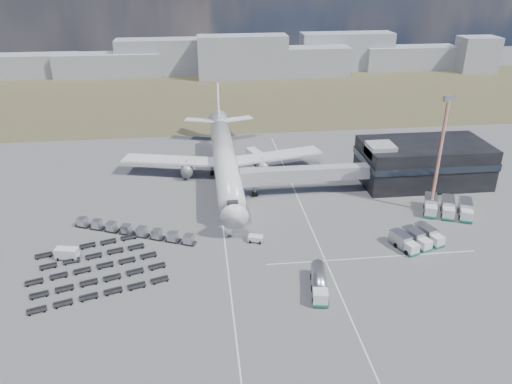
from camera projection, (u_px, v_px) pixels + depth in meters
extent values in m
plane|color=#565659|center=(235.00, 243.00, 97.08)|extent=(420.00, 420.00, 0.00)
cube|color=#4D4A2E|center=(213.00, 98.00, 195.65)|extent=(420.00, 90.00, 0.01)
cube|color=silver|center=(224.00, 231.00, 101.35)|extent=(0.25, 110.00, 0.01)
cube|color=silver|center=(310.00, 226.00, 103.25)|extent=(0.25, 110.00, 0.01)
cube|color=silver|center=(373.00, 258.00, 92.55)|extent=(40.00, 0.25, 0.01)
cube|color=black|center=(423.00, 163.00, 121.51)|extent=(30.00, 16.00, 10.00)
cube|color=#262D38|center=(424.00, 158.00, 120.99)|extent=(30.40, 16.40, 1.60)
cube|color=#939399|center=(380.00, 150.00, 116.50)|extent=(6.00, 6.00, 3.00)
cube|color=#939399|center=(306.00, 174.00, 115.17)|extent=(29.80, 3.00, 3.00)
cube|color=#939399|center=(248.00, 177.00, 113.30)|extent=(4.00, 3.60, 3.40)
cylinder|color=slate|center=(255.00, 186.00, 115.01)|extent=(0.70, 0.70, 5.10)
cylinder|color=black|center=(255.00, 194.00, 115.91)|extent=(1.40, 0.90, 1.40)
cylinder|color=silver|center=(225.00, 161.00, 121.68)|extent=(5.60, 48.00, 5.60)
cone|color=silver|center=(233.00, 211.00, 97.93)|extent=(5.60, 5.00, 5.60)
cone|color=silver|center=(219.00, 123.00, 146.42)|extent=(5.60, 8.00, 5.60)
cube|color=black|center=(233.00, 203.00, 99.38)|extent=(2.20, 2.00, 0.80)
cube|color=silver|center=(172.00, 160.00, 125.30)|extent=(25.59, 11.38, 0.50)
cube|color=silver|center=(275.00, 156.00, 128.05)|extent=(25.59, 11.38, 0.50)
cylinder|color=slate|center=(187.00, 169.00, 124.61)|extent=(3.00, 5.00, 3.00)
cylinder|color=slate|center=(262.00, 165.00, 126.62)|extent=(3.00, 5.00, 3.00)
cube|color=silver|center=(200.00, 120.00, 147.46)|extent=(9.49, 5.63, 0.35)
cube|color=silver|center=(237.00, 119.00, 148.62)|extent=(9.49, 5.63, 0.35)
cube|color=silver|center=(218.00, 101.00, 146.65)|extent=(0.50, 9.06, 11.45)
cylinder|color=slate|center=(232.00, 216.00, 104.61)|extent=(0.50, 0.50, 2.50)
cylinder|color=slate|center=(212.00, 170.00, 126.67)|extent=(0.60, 0.60, 2.50)
cylinder|color=slate|center=(237.00, 169.00, 127.35)|extent=(0.60, 0.60, 2.50)
cylinder|color=black|center=(232.00, 219.00, 104.93)|extent=(0.50, 1.20, 1.20)
cube|color=#90949D|center=(33.00, 66.00, 226.68)|extent=(38.51, 12.00, 10.17)
cube|color=#90949D|center=(108.00, 65.00, 227.82)|extent=(47.30, 12.00, 10.42)
cube|color=#90949D|center=(166.00, 57.00, 231.36)|extent=(45.34, 12.00, 15.90)
cube|color=#90949D|center=(242.00, 57.00, 223.35)|extent=(39.85, 12.00, 18.69)
cube|color=#90949D|center=(292.00, 62.00, 227.52)|extent=(52.79, 12.00, 12.89)
cube|color=#90949D|center=(346.00, 51.00, 239.93)|extent=(44.02, 12.00, 17.29)
cube|color=#90949D|center=(409.00, 58.00, 242.14)|extent=(44.29, 12.00, 10.85)
cube|color=#90949D|center=(477.00, 54.00, 236.60)|extent=(17.85, 12.00, 16.05)
cube|color=silver|center=(320.00, 297.00, 79.57)|extent=(2.73, 2.73, 2.25)
cube|color=#157854|center=(320.00, 302.00, 79.95)|extent=(2.84, 2.84, 0.49)
cylinder|color=#A8A8AD|center=(319.00, 277.00, 83.71)|extent=(3.69, 7.66, 2.45)
cube|color=slate|center=(318.00, 283.00, 84.20)|extent=(3.60, 7.65, 0.34)
cylinder|color=black|center=(319.00, 289.00, 82.98)|extent=(2.70, 1.50, 1.08)
cube|color=silver|center=(256.00, 239.00, 97.36)|extent=(3.17, 2.36, 1.32)
cube|color=silver|center=(67.00, 254.00, 91.73)|extent=(4.37, 2.59, 2.20)
cube|color=silver|center=(255.00, 156.00, 134.21)|extent=(4.76, 7.05, 3.06)
cube|color=#157854|center=(255.00, 161.00, 134.76)|extent=(4.91, 7.19, 0.49)
cube|color=silver|center=(412.00, 249.00, 93.12)|extent=(2.69, 2.63, 2.04)
cube|color=#157854|center=(411.00, 252.00, 93.46)|extent=(2.81, 2.75, 0.42)
cube|color=#A8A8AD|center=(400.00, 239.00, 95.59)|extent=(3.52, 4.76, 2.41)
cube|color=silver|center=(425.00, 245.00, 94.38)|extent=(2.69, 2.63, 2.04)
cube|color=#157854|center=(424.00, 248.00, 94.72)|extent=(2.81, 2.75, 0.42)
cube|color=#A8A8AD|center=(413.00, 235.00, 96.84)|extent=(3.52, 4.76, 2.41)
cube|color=silver|center=(437.00, 241.00, 95.63)|extent=(2.69, 2.63, 2.04)
cube|color=#157854|center=(437.00, 244.00, 95.97)|extent=(2.81, 2.75, 0.42)
cube|color=#A8A8AD|center=(425.00, 232.00, 98.10)|extent=(3.52, 4.76, 2.41)
cube|color=silver|center=(431.00, 211.00, 106.34)|extent=(3.13, 3.07, 2.31)
cube|color=#157854|center=(430.00, 215.00, 106.72)|extent=(3.27, 3.21, 0.47)
cube|color=#A8A8AD|center=(431.00, 202.00, 109.34)|extent=(4.21, 5.43, 2.73)
cube|color=silver|center=(448.00, 213.00, 105.43)|extent=(3.13, 3.07, 2.31)
cube|color=#157854|center=(448.00, 217.00, 105.81)|extent=(3.27, 3.21, 0.47)
cube|color=#A8A8AD|center=(448.00, 204.00, 108.43)|extent=(4.21, 5.43, 2.73)
cube|color=silver|center=(466.00, 216.00, 104.52)|extent=(3.13, 3.07, 2.31)
cube|color=#157854|center=(465.00, 219.00, 104.90)|extent=(3.27, 3.21, 0.47)
cube|color=#A8A8AD|center=(465.00, 206.00, 107.52)|extent=(4.21, 5.43, 2.73)
cube|color=black|center=(83.00, 225.00, 102.99)|extent=(3.21, 2.66, 0.19)
cube|color=#A8A8AD|center=(83.00, 221.00, 102.60)|extent=(2.24, 2.24, 1.59)
cube|color=black|center=(97.00, 227.00, 102.09)|extent=(3.21, 2.66, 0.19)
cube|color=#A8A8AD|center=(97.00, 224.00, 101.71)|extent=(2.24, 2.24, 1.59)
cube|color=black|center=(112.00, 230.00, 101.20)|extent=(3.21, 2.66, 0.19)
cube|color=#A8A8AD|center=(111.00, 226.00, 100.81)|extent=(2.24, 2.24, 1.59)
cube|color=black|center=(127.00, 232.00, 100.30)|extent=(3.21, 2.66, 0.19)
cube|color=#A8A8AD|center=(126.00, 228.00, 99.91)|extent=(2.24, 2.24, 1.59)
cube|color=black|center=(142.00, 235.00, 99.40)|extent=(3.21, 2.66, 0.19)
cube|color=#A8A8AD|center=(141.00, 231.00, 99.02)|extent=(2.24, 2.24, 1.59)
cube|color=black|center=(157.00, 237.00, 98.51)|extent=(3.21, 2.66, 0.19)
cube|color=#A8A8AD|center=(157.00, 233.00, 98.12)|extent=(2.24, 2.24, 1.59)
cube|color=black|center=(173.00, 240.00, 97.61)|extent=(3.21, 2.66, 0.19)
cube|color=#A8A8AD|center=(173.00, 236.00, 97.22)|extent=(2.24, 2.24, 1.59)
cube|color=black|center=(189.00, 243.00, 96.71)|extent=(3.21, 2.66, 0.19)
cube|color=#A8A8AD|center=(189.00, 239.00, 96.32)|extent=(2.24, 2.24, 1.59)
cube|color=black|center=(101.00, 294.00, 82.15)|extent=(22.99, 8.59, 0.71)
cube|color=black|center=(97.00, 280.00, 85.55)|extent=(22.99, 8.59, 0.71)
cube|color=black|center=(94.00, 268.00, 88.96)|extent=(22.99, 8.59, 0.71)
cube|color=black|center=(90.00, 256.00, 92.36)|extent=(19.23, 7.39, 0.71)
cube|color=black|center=(87.00, 245.00, 95.76)|extent=(19.23, 7.39, 0.71)
cylinder|color=#B6391D|center=(439.00, 158.00, 103.79)|extent=(0.70, 0.70, 24.92)
cube|color=slate|center=(449.00, 98.00, 98.29)|extent=(2.46, 1.03, 1.20)
cube|color=#565659|center=(430.00, 211.00, 109.10)|extent=(1.99, 1.99, 0.30)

